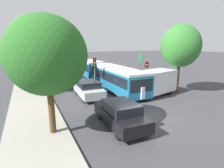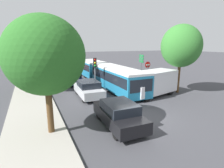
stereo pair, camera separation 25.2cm
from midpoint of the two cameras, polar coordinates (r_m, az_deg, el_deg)
name	(u,v)px [view 2 (the right image)]	position (r m, az deg, el deg)	size (l,w,h in m)	color
ground_plane	(140,116)	(12.02, 9.65, -10.28)	(200.00, 200.00, 0.00)	#3D3D42
kerb_strip_left	(30,73)	(31.38, -25.03, 3.17)	(3.20, 54.08, 0.14)	#9E998E
articulated_bus	(104,72)	(21.01, -2.17, 3.78)	(2.74, 16.14, 2.39)	teal
city_bus_rear	(46,56)	(53.37, -20.59, 8.57)	(2.96, 11.80, 2.52)	silver
queued_car_black	(119,114)	(10.29, 2.96, -9.70)	(1.97, 4.29, 1.46)	black
queued_car_silver	(88,89)	(15.88, -7.24, -1.57)	(2.02, 4.39, 1.50)	#B7BABF
queued_car_navy	(73,78)	(21.33, -12.22, 1.82)	(1.90, 4.13, 1.41)	navy
queued_car_graphite	(63,72)	(27.13, -15.41, 3.90)	(1.82, 3.95, 1.35)	#47474C
queued_car_red	(56,67)	(33.30, -17.67, 5.40)	(1.91, 4.16, 1.42)	#B21E19
queued_car_tan	(52,63)	(39.84, -18.92, 6.52)	(2.06, 4.49, 1.53)	tan
white_van	(154,82)	(16.62, 13.97, 0.50)	(5.31, 3.00, 2.31)	silver
traffic_light	(95,67)	(17.18, -5.16, 5.48)	(0.37, 0.39, 3.40)	#56595E
no_entry_sign	(147,70)	(19.98, 11.84, 4.49)	(0.70, 0.08, 2.82)	#56595E
direction_sign_post	(141,62)	(22.09, 9.86, 7.16)	(0.41, 1.37, 3.60)	#56595E
tree_left_near	(46,58)	(9.14, -20.11, 8.05)	(3.88, 3.88, 6.09)	#51381E
tree_left_mid	(35,45)	(18.82, -23.54, 11.56)	(4.60, 4.60, 7.45)	#51381E
tree_right_near	(181,46)	(18.09, 22.01, 11.41)	(3.74, 3.74, 6.53)	#51381E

